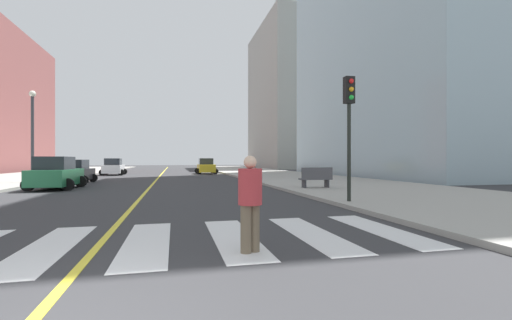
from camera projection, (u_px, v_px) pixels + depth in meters
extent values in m
cube|color=#9E9B93|center=(324.00, 182.00, 25.22)|extent=(10.00, 120.00, 0.15)
cube|color=silver|center=(49.00, 247.00, 6.61)|extent=(0.90, 4.00, 0.01)
cube|color=silver|center=(147.00, 242.00, 7.03)|extent=(0.90, 4.00, 0.01)
cube|color=silver|center=(234.00, 237.00, 7.45)|extent=(0.90, 4.00, 0.01)
cube|color=silver|center=(311.00, 233.00, 7.87)|extent=(0.90, 4.00, 0.01)
cube|color=silver|center=(380.00, 229.00, 8.28)|extent=(0.90, 4.00, 0.01)
cube|color=yellow|center=(162.00, 174.00, 41.83)|extent=(0.16, 80.00, 0.01)
cube|color=#9E9B93|center=(301.00, 99.00, 72.50)|extent=(18.00, 24.00, 29.35)
cube|color=silver|center=(114.00, 169.00, 38.10)|extent=(1.92, 4.16, 0.89)
cube|color=#1E2328|center=(113.00, 162.00, 37.86)|extent=(1.60, 2.09, 0.75)
cylinder|color=black|center=(124.00, 172.00, 39.57)|extent=(0.67, 0.23, 0.67)
cylinder|color=black|center=(106.00, 172.00, 39.11)|extent=(0.67, 0.23, 0.67)
cylinder|color=black|center=(121.00, 172.00, 37.09)|extent=(0.67, 0.23, 0.67)
cylinder|color=black|center=(102.00, 172.00, 36.62)|extent=(0.67, 0.23, 0.67)
cube|color=#236B42|center=(56.00, 177.00, 19.80)|extent=(1.98, 4.23, 0.90)
cube|color=#1E2328|center=(55.00, 163.00, 19.56)|extent=(1.64, 2.13, 0.76)
cylinder|color=black|center=(81.00, 182.00, 21.28)|extent=(0.68, 0.23, 0.68)
cylinder|color=black|center=(46.00, 182.00, 20.86)|extent=(0.68, 0.23, 0.68)
cylinder|color=black|center=(67.00, 184.00, 18.74)|extent=(0.68, 0.23, 0.68)
cylinder|color=black|center=(28.00, 185.00, 18.33)|extent=(0.68, 0.23, 0.68)
cube|color=gold|center=(206.00, 168.00, 41.27)|extent=(1.91, 4.20, 0.90)
cube|color=#1E2328|center=(206.00, 161.00, 41.51)|extent=(1.60, 2.10, 0.76)
cylinder|color=black|center=(199.00, 171.00, 39.78)|extent=(0.68, 0.22, 0.68)
cylinder|color=black|center=(215.00, 171.00, 40.23)|extent=(0.68, 0.22, 0.68)
cylinder|color=black|center=(197.00, 171.00, 42.31)|extent=(0.68, 0.22, 0.68)
cylinder|color=black|center=(213.00, 171.00, 42.75)|extent=(0.68, 0.22, 0.68)
cube|color=black|center=(76.00, 175.00, 24.80)|extent=(1.87, 3.87, 0.82)
cube|color=#1E2328|center=(75.00, 164.00, 24.58)|extent=(1.52, 1.96, 0.69)
cylinder|color=black|center=(93.00, 178.00, 26.14)|extent=(0.62, 0.22, 0.62)
cylinder|color=black|center=(68.00, 178.00, 25.79)|extent=(0.62, 0.22, 0.62)
cylinder|color=black|center=(84.00, 180.00, 23.82)|extent=(0.62, 0.22, 0.62)
cylinder|color=black|center=(56.00, 180.00, 23.47)|extent=(0.62, 0.22, 0.62)
cylinder|color=black|center=(349.00, 152.00, 12.77)|extent=(0.14, 0.14, 3.64)
cube|color=black|center=(349.00, 90.00, 12.77)|extent=(0.36, 0.28, 1.00)
sphere|color=red|center=(351.00, 81.00, 12.60)|extent=(0.18, 0.18, 0.18)
sphere|color=orange|center=(351.00, 89.00, 12.60)|extent=(0.18, 0.18, 0.18)
sphere|color=green|center=(351.00, 97.00, 12.60)|extent=(0.18, 0.18, 0.18)
cube|color=#47474C|center=(315.00, 179.00, 18.97)|extent=(1.81, 0.58, 0.08)
cube|color=#47474C|center=(317.00, 173.00, 18.74)|extent=(1.80, 0.08, 0.60)
cube|color=#2D2D33|center=(304.00, 184.00, 18.82)|extent=(0.11, 0.48, 0.44)
cube|color=#2D2D33|center=(327.00, 183.00, 19.12)|extent=(0.11, 0.48, 0.44)
cylinder|color=brown|center=(254.00, 228.00, 6.28)|extent=(0.20, 0.20, 0.87)
cylinder|color=brown|center=(246.00, 229.00, 6.18)|extent=(0.20, 0.20, 0.87)
cylinder|color=#B23338|center=(250.00, 187.00, 6.23)|extent=(0.44, 0.44, 0.66)
sphere|color=beige|center=(250.00, 162.00, 6.23)|extent=(0.24, 0.24, 0.24)
cylinder|color=red|center=(255.00, 174.00, 28.70)|extent=(0.26, 0.26, 0.70)
sphere|color=red|center=(255.00, 169.00, 28.70)|extent=(0.22, 0.22, 0.22)
cylinder|color=#38383D|center=(32.00, 139.00, 24.04)|extent=(0.20, 0.20, 6.03)
sphere|color=silver|center=(32.00, 94.00, 24.04)|extent=(0.44, 0.44, 0.44)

